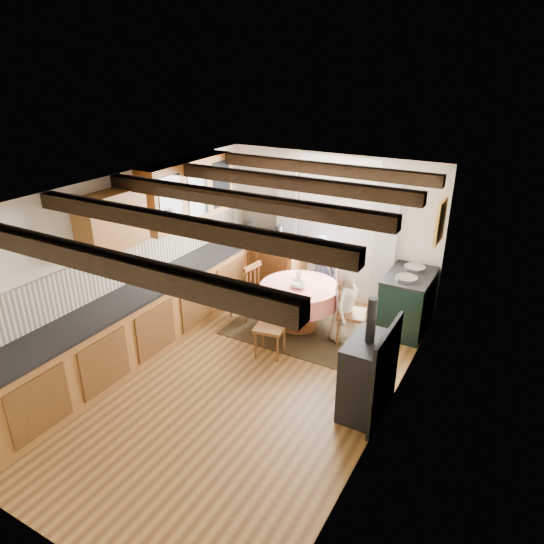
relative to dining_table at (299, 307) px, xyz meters
The scene contains 41 objects.
floor 1.52m from the dining_table, 92.91° to the right, with size 3.60×5.50×0.00m, color olive.
ceiling 2.53m from the dining_table, 92.91° to the right, with size 3.60×5.50×0.00m, color white.
wall_back 1.53m from the dining_table, 93.38° to the left, with size 3.60×0.00×2.40m, color silver.
wall_front 4.31m from the dining_table, 91.02° to the right, with size 3.60×0.00×2.40m, color silver.
wall_left 2.53m from the dining_table, 141.77° to the right, with size 0.00×5.50×2.40m, color silver.
wall_right 2.43m from the dining_table, 40.58° to the right, with size 0.00×5.50×2.40m, color silver.
beam_a 3.99m from the dining_table, 91.24° to the right, with size 3.60×0.16×0.16m, color black.
beam_b 3.16m from the dining_table, 91.74° to the right, with size 3.60×0.16×0.16m, color black.
beam_c 2.46m from the dining_table, 92.91° to the right, with size 3.60×0.16×0.16m, color black.
beam_d 2.02m from the dining_table, 98.94° to the right, with size 3.60×0.16×0.16m, color black.
beam_e 2.03m from the dining_table, 98.18° to the left, with size 3.60×0.16×0.16m, color black.
splash_left 2.36m from the dining_table, 147.60° to the right, with size 0.02×4.50×0.55m, color beige.
splash_back 1.86m from the dining_table, 130.64° to the left, with size 1.40×0.02×0.55m, color beige.
base_cabinet_left 2.16m from the dining_table, 136.84° to the right, with size 0.60×5.30×0.88m, color #8F5B21.
base_cabinet_back 1.49m from the dining_table, 139.15° to the left, with size 1.30×0.60×0.88m, color #8F5B21.
worktop_left 2.21m from the dining_table, 136.47° to the right, with size 0.64×5.30×0.04m, color black.
worktop_back 1.57m from the dining_table, 139.74° to the left, with size 1.30×0.64×0.04m, color black.
wall_cabinet_glass 2.36m from the dining_table, behind, with size 0.34×1.80×0.90m, color #8F5B21.
wall_cabinet_solid 2.91m from the dining_table, 133.81° to the right, with size 0.34×0.90×0.70m, color #8F5B21.
window_frame 1.77m from the dining_table, 88.87° to the left, with size 1.34×0.03×1.54m, color white.
window_pane 1.78m from the dining_table, 88.87° to the left, with size 1.20×0.01×1.40m, color white.
curtain_left 1.62m from the dining_table, 125.13° to the left, with size 0.35×0.10×2.10m, color #AFAFAF.
curtain_right 1.64m from the dining_table, 53.28° to the left, with size 0.35×0.10×2.10m, color #AFAFAF.
curtain_rod 2.19m from the dining_table, 88.78° to the left, with size 0.03×0.03×2.00m, color black.
wall_picture 2.32m from the dining_table, 25.89° to the left, with size 0.04×0.50×0.60m, color gold.
wall_plate 2.08m from the dining_table, 51.89° to the left, with size 0.30×0.30×0.02m, color silver.
rug 0.34m from the dining_table, ahead, with size 1.94×1.51×0.01m, color black.
dining_table is the anchor object (origin of this frame).
chair_near 0.85m from the dining_table, 91.03° to the right, with size 0.38×0.40×0.89m, color brown, non-canonical shape.
chair_left 0.90m from the dining_table, behind, with size 0.40×0.42×0.92m, color brown, non-canonical shape.
chair_right 0.83m from the dining_table, ahead, with size 0.41×0.43×0.96m, color brown, non-canonical shape.
aga_range 1.59m from the dining_table, 28.61° to the left, with size 0.63×0.98×0.90m, color black, non-canonical shape.
cast_iron_stove 2.05m from the dining_table, 41.76° to the right, with size 0.43×0.72×1.44m, color black, non-canonical shape.
child_far 0.83m from the dining_table, 90.55° to the left, with size 0.45×0.29×1.23m, color #303953.
child_right 0.74m from the dining_table, ahead, with size 0.58×0.38×1.18m, color beige.
bowl_a 0.38m from the dining_table, 63.89° to the right, with size 0.20×0.20×0.05m, color silver.
bowl_b 0.38m from the dining_table, 132.12° to the right, with size 0.19×0.19×0.06m, color silver.
cup 0.49m from the dining_table, 117.13° to the left, with size 0.10×0.10×0.10m, color silver.
canister_tall 1.92m from the dining_table, 146.48° to the left, with size 0.14×0.14×0.24m, color #262628.
canister_wide 1.61m from the dining_table, 136.83° to the left, with size 0.16×0.16×0.18m, color #262628.
canister_slim 1.40m from the dining_table, 133.33° to the left, with size 0.11×0.11×0.31m, color #262628.
Camera 1 is at (2.90, -4.35, 3.70)m, focal length 32.43 mm.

